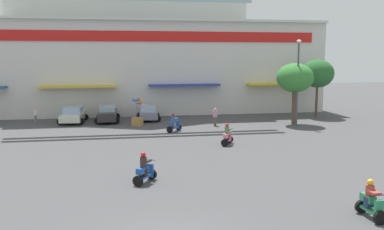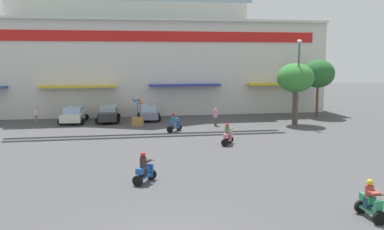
{
  "view_description": "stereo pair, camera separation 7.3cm",
  "coord_description": "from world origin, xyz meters",
  "px_view_note": "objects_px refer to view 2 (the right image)",
  "views": [
    {
      "loc": [
        -1.49,
        -12.47,
        6.1
      ],
      "look_at": [
        2.91,
        12.08,
        2.59
      ],
      "focal_mm": 39.31,
      "sensor_mm": 36.0,
      "label": 1
    },
    {
      "loc": [
        -1.41,
        -12.49,
        6.1
      ],
      "look_at": [
        2.91,
        12.08,
        2.59
      ],
      "focal_mm": 39.31,
      "sensor_mm": 36.0,
      "label": 2
    }
  ],
  "objects_px": {
    "parked_car_2": "(149,113)",
    "pedestrian_0": "(36,114)",
    "parked_car_0": "(74,115)",
    "scooter_rider_3": "(227,136)",
    "plaza_tree_3": "(295,78)",
    "plaza_tree_1": "(318,74)",
    "parked_car_1": "(108,114)",
    "streetlamp_near": "(298,77)",
    "pedestrian_1": "(215,116)",
    "balloon_vendor_cart": "(138,114)",
    "scooter_rider_5": "(144,170)",
    "scooter_rider_6": "(174,124)",
    "scooter_rider_2": "(370,202)"
  },
  "relations": [
    {
      "from": "streetlamp_near",
      "to": "balloon_vendor_cart",
      "type": "height_order",
      "value": "streetlamp_near"
    },
    {
      "from": "parked_car_0",
      "to": "scooter_rider_3",
      "type": "relative_size",
      "value": 2.85
    },
    {
      "from": "parked_car_1",
      "to": "balloon_vendor_cart",
      "type": "relative_size",
      "value": 1.74
    },
    {
      "from": "parked_car_2",
      "to": "pedestrian_1",
      "type": "relative_size",
      "value": 2.55
    },
    {
      "from": "parked_car_0",
      "to": "parked_car_2",
      "type": "height_order",
      "value": "parked_car_0"
    },
    {
      "from": "plaza_tree_3",
      "to": "pedestrian_1",
      "type": "xyz_separation_m",
      "value": [
        -7.18,
        0.37,
        -3.26
      ]
    },
    {
      "from": "parked_car_0",
      "to": "streetlamp_near",
      "type": "relative_size",
      "value": 0.59
    },
    {
      "from": "plaza_tree_3",
      "to": "scooter_rider_2",
      "type": "height_order",
      "value": "plaza_tree_3"
    },
    {
      "from": "parked_car_0",
      "to": "pedestrian_0",
      "type": "relative_size",
      "value": 2.72
    },
    {
      "from": "scooter_rider_5",
      "to": "parked_car_2",
      "type": "bearing_deg",
      "value": 85.27
    },
    {
      "from": "plaza_tree_3",
      "to": "balloon_vendor_cart",
      "type": "height_order",
      "value": "plaza_tree_3"
    },
    {
      "from": "balloon_vendor_cart",
      "to": "plaza_tree_1",
      "type": "bearing_deg",
      "value": 7.89
    },
    {
      "from": "parked_car_0",
      "to": "scooter_rider_6",
      "type": "distance_m",
      "value": 10.57
    },
    {
      "from": "parked_car_0",
      "to": "parked_car_2",
      "type": "relative_size",
      "value": 1.1
    },
    {
      "from": "plaza_tree_3",
      "to": "pedestrian_1",
      "type": "relative_size",
      "value": 3.49
    },
    {
      "from": "parked_car_0",
      "to": "parked_car_1",
      "type": "distance_m",
      "value": 3.12
    },
    {
      "from": "parked_car_1",
      "to": "parked_car_2",
      "type": "relative_size",
      "value": 1.11
    },
    {
      "from": "streetlamp_near",
      "to": "scooter_rider_2",
      "type": "bearing_deg",
      "value": -106.67
    },
    {
      "from": "plaza_tree_1",
      "to": "scooter_rider_6",
      "type": "distance_m",
      "value": 16.78
    },
    {
      "from": "plaza_tree_1",
      "to": "scooter_rider_3",
      "type": "distance_m",
      "value": 17.33
    },
    {
      "from": "pedestrian_0",
      "to": "balloon_vendor_cart",
      "type": "relative_size",
      "value": 0.63
    },
    {
      "from": "plaza_tree_3",
      "to": "scooter_rider_5",
      "type": "bearing_deg",
      "value": -133.01
    },
    {
      "from": "plaza_tree_3",
      "to": "parked_car_2",
      "type": "height_order",
      "value": "plaza_tree_3"
    },
    {
      "from": "scooter_rider_5",
      "to": "pedestrian_1",
      "type": "height_order",
      "value": "pedestrian_1"
    },
    {
      "from": "scooter_rider_2",
      "to": "plaza_tree_3",
      "type": "bearing_deg",
      "value": 73.65
    },
    {
      "from": "parked_car_1",
      "to": "streetlamp_near",
      "type": "bearing_deg",
      "value": -17.99
    },
    {
      "from": "parked_car_0",
      "to": "scooter_rider_2",
      "type": "relative_size",
      "value": 2.91
    },
    {
      "from": "scooter_rider_2",
      "to": "streetlamp_near",
      "type": "distance_m",
      "value": 21.73
    },
    {
      "from": "plaza_tree_1",
      "to": "pedestrian_0",
      "type": "relative_size",
      "value": 3.56
    },
    {
      "from": "plaza_tree_1",
      "to": "plaza_tree_3",
      "type": "bearing_deg",
      "value": -136.27
    },
    {
      "from": "parked_car_2",
      "to": "scooter_rider_3",
      "type": "bearing_deg",
      "value": -69.78
    },
    {
      "from": "parked_car_1",
      "to": "streetlamp_near",
      "type": "xyz_separation_m",
      "value": [
        16.39,
        -5.32,
        3.57
      ]
    },
    {
      "from": "scooter_rider_5",
      "to": "balloon_vendor_cart",
      "type": "distance_m",
      "value": 16.92
    },
    {
      "from": "scooter_rider_2",
      "to": "scooter_rider_6",
      "type": "height_order",
      "value": "scooter_rider_2"
    },
    {
      "from": "parked_car_0",
      "to": "scooter_rider_3",
      "type": "height_order",
      "value": "scooter_rider_3"
    },
    {
      "from": "plaza_tree_1",
      "to": "scooter_rider_2",
      "type": "distance_m",
      "value": 27.73
    },
    {
      "from": "parked_car_2",
      "to": "pedestrian_0",
      "type": "xyz_separation_m",
      "value": [
        -10.17,
        -0.62,
        0.22
      ]
    },
    {
      "from": "parked_car_2",
      "to": "scooter_rider_5",
      "type": "bearing_deg",
      "value": -94.73
    },
    {
      "from": "scooter_rider_2",
      "to": "pedestrian_1",
      "type": "relative_size",
      "value": 0.96
    },
    {
      "from": "parked_car_0",
      "to": "scooter_rider_5",
      "type": "height_order",
      "value": "scooter_rider_5"
    },
    {
      "from": "plaza_tree_3",
      "to": "scooter_rider_2",
      "type": "xyz_separation_m",
      "value": [
        -6.29,
        -21.43,
        -3.5
      ]
    },
    {
      "from": "plaza_tree_1",
      "to": "plaza_tree_3",
      "type": "xyz_separation_m",
      "value": [
        -4.16,
        -3.98,
        -0.2
      ]
    },
    {
      "from": "pedestrian_0",
      "to": "pedestrian_1",
      "type": "xyz_separation_m",
      "value": [
        15.72,
        -3.73,
        -0.05
      ]
    },
    {
      "from": "scooter_rider_2",
      "to": "pedestrian_1",
      "type": "distance_m",
      "value": 21.82
    },
    {
      "from": "plaza_tree_1",
      "to": "parked_car_1",
      "type": "xyz_separation_m",
      "value": [
        -20.7,
        0.43,
        -3.58
      ]
    },
    {
      "from": "parked_car_2",
      "to": "balloon_vendor_cart",
      "type": "bearing_deg",
      "value": -110.12
    },
    {
      "from": "parked_car_0",
      "to": "plaza_tree_1",
      "type": "bearing_deg",
      "value": -1.02
    },
    {
      "from": "plaza_tree_1",
      "to": "plaza_tree_3",
      "type": "distance_m",
      "value": 5.76
    },
    {
      "from": "plaza_tree_3",
      "to": "scooter_rider_3",
      "type": "distance_m",
      "value": 11.71
    },
    {
      "from": "scooter_rider_2",
      "to": "scooter_rider_5",
      "type": "bearing_deg",
      "value": 143.5
    }
  ]
}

